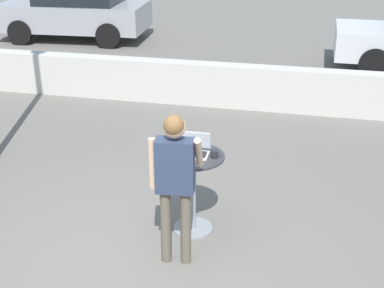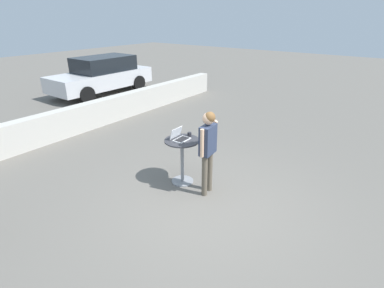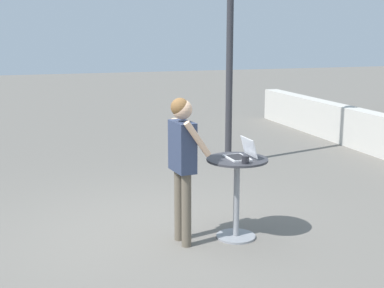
{
  "view_description": "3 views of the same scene",
  "coord_description": "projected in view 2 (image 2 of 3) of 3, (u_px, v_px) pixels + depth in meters",
  "views": [
    {
      "loc": [
        1.58,
        -4.32,
        3.46
      ],
      "look_at": [
        0.46,
        0.56,
        1.24
      ],
      "focal_mm": 50.0,
      "sensor_mm": 36.0,
      "label": 1
    },
    {
      "loc": [
        -3.89,
        -2.56,
        3.26
      ],
      "look_at": [
        0.23,
        0.5,
        1.02
      ],
      "focal_mm": 28.0,
      "sensor_mm": 36.0,
      "label": 2
    },
    {
      "loc": [
        5.87,
        -1.45,
        2.39
      ],
      "look_at": [
        0.53,
        0.29,
        1.19
      ],
      "focal_mm": 50.0,
      "sensor_mm": 36.0,
      "label": 3
    }
  ],
  "objects": [
    {
      "name": "ground_plane",
      "position": [
        206.0,
        205.0,
        5.56
      ],
      "size": [
        50.0,
        50.0,
        0.0
      ],
      "primitive_type": "plane",
      "color": "slate"
    },
    {
      "name": "cafe_table",
      "position": [
        182.0,
        155.0,
        6.09
      ],
      "size": [
        0.71,
        0.71,
        0.95
      ],
      "color": "gray",
      "rests_on": "ground_plane"
    },
    {
      "name": "parked_car_further_down",
      "position": [
        102.0,
        75.0,
        13.13
      ],
      "size": [
        4.51,
        1.91,
        1.58
      ],
      "color": "silver",
      "rests_on": "ground_plane"
    },
    {
      "name": "standing_person",
      "position": [
        208.0,
        143.0,
        5.53
      ],
      "size": [
        0.53,
        0.39,
        1.67
      ],
      "color": "brown",
      "rests_on": "ground_plane"
    },
    {
      "name": "pavement_kerb",
      "position": [
        51.0,
        127.0,
        8.24
      ],
      "size": [
        14.88,
        0.35,
        0.8
      ],
      "color": "beige",
      "rests_on": "ground_plane"
    },
    {
      "name": "coffee_mug",
      "position": [
        189.0,
        134.0,
        6.11
      ],
      "size": [
        0.11,
        0.08,
        0.09
      ],
      "color": "#232328",
      "rests_on": "cafe_table"
    },
    {
      "name": "laptop",
      "position": [
        180.0,
        137.0,
        5.96
      ],
      "size": [
        0.35,
        0.3,
        0.23
      ],
      "color": "silver",
      "rests_on": "cafe_table"
    }
  ]
}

